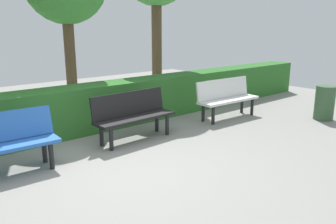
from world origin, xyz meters
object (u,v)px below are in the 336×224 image
Objects in this scene: bench_black at (133,114)px; trash_bin at (325,103)px; bench_blue at (5,141)px; bench_white at (227,96)px.

trash_bin is (-3.96, 1.60, -0.11)m from bench_black.
bench_blue is at bearing -13.97° from trash_bin.
bench_white is 1.01× the size of bench_black.
bench_blue is (4.64, -0.03, -0.00)m from bench_white.
bench_blue is at bearing 2.36° from bench_white.
bench_white reaches higher than trash_bin.
bench_white reaches higher than bench_blue.
trash_bin is at bearing 168.75° from bench_blue.
bench_black is at bearing -175.31° from bench_blue.
bench_black is 2.19m from bench_blue.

